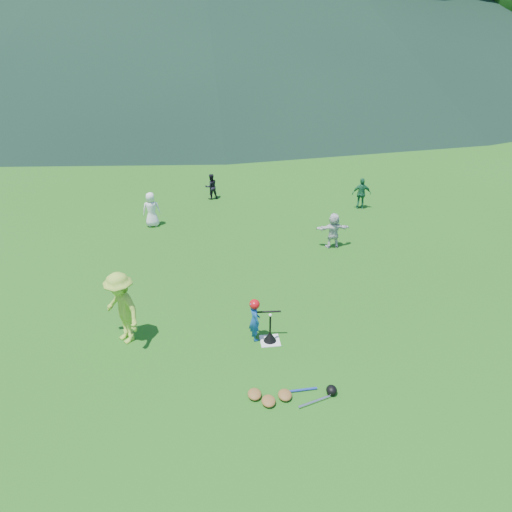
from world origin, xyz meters
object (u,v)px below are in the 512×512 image
(batter_child, at_px, (255,320))
(fielder_d, at_px, (333,230))
(batting_tee, at_px, (270,337))
(fielder_b, at_px, (211,186))
(fielder_c, at_px, (361,194))
(home_plate, at_px, (270,341))
(equipment_pile, at_px, (285,395))
(fielder_a, at_px, (151,210))
(adult_coach, at_px, (122,308))

(batter_child, relative_size, fielder_d, 0.91)
(batting_tee, bearing_deg, fielder_b, 95.66)
(fielder_c, xyz_separation_m, batting_tee, (-4.51, -7.30, -0.45))
(fielder_d, relative_size, batting_tee, 1.68)
(home_plate, distance_m, batter_child, 0.63)
(fielder_b, distance_m, equipment_pile, 10.83)
(fielder_c, distance_m, fielder_d, 3.41)
(fielder_c, bearing_deg, fielder_b, -9.12)
(home_plate, distance_m, batting_tee, 0.12)
(home_plate, bearing_deg, fielder_b, 95.66)
(fielder_a, xyz_separation_m, fielder_d, (5.68, -2.33, -0.03))
(fielder_a, distance_m, fielder_b, 3.06)
(batter_child, relative_size, fielder_b, 1.04)
(fielder_c, distance_m, batting_tee, 8.59)
(fielder_b, bearing_deg, home_plate, 76.58)
(adult_coach, xyz_separation_m, fielder_a, (0.30, 6.28, -0.29))
(fielder_a, bearing_deg, adult_coach, 85.17)
(home_plate, height_order, adult_coach, adult_coach)
(batter_child, distance_m, fielder_b, 8.82)
(fielder_a, height_order, equipment_pile, fielder_a)
(fielder_b, bearing_deg, fielder_d, 109.09)
(home_plate, relative_size, adult_coach, 0.25)
(fielder_d, height_order, batting_tee, fielder_d)
(equipment_pile, bearing_deg, home_plate, 90.71)
(fielder_d, bearing_deg, home_plate, 59.18)
(batting_tee, height_order, equipment_pile, batting_tee)
(adult_coach, distance_m, fielder_b, 8.83)
(adult_coach, height_order, fielder_c, adult_coach)
(home_plate, distance_m, equipment_pile, 1.82)
(fielder_b, height_order, batting_tee, fielder_b)
(batter_child, distance_m, batting_tee, 0.54)
(batter_child, bearing_deg, fielder_d, -47.55)
(fielder_b, height_order, equipment_pile, fielder_b)
(fielder_d, bearing_deg, equipment_pile, 67.32)
(batting_tee, bearing_deg, equipment_pile, -89.29)
(adult_coach, relative_size, fielder_d, 1.56)
(fielder_a, height_order, fielder_d, fielder_a)
(fielder_b, relative_size, fielder_c, 0.86)
(fielder_d, relative_size, equipment_pile, 0.63)
(fielder_d, distance_m, batting_tee, 5.19)
(equipment_pile, bearing_deg, fielder_a, 109.45)
(adult_coach, distance_m, fielder_c, 10.38)
(fielder_b, height_order, fielder_c, fielder_c)
(home_plate, bearing_deg, adult_coach, 171.73)
(fielder_d, bearing_deg, adult_coach, 33.72)
(batter_child, distance_m, equipment_pile, 2.06)
(fielder_a, xyz_separation_m, equipment_pile, (3.03, -8.58, -0.53))
(adult_coach, bearing_deg, fielder_d, 85.90)
(batting_tee, bearing_deg, fielder_a, 114.00)
(fielder_d, bearing_deg, fielder_c, -122.26)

